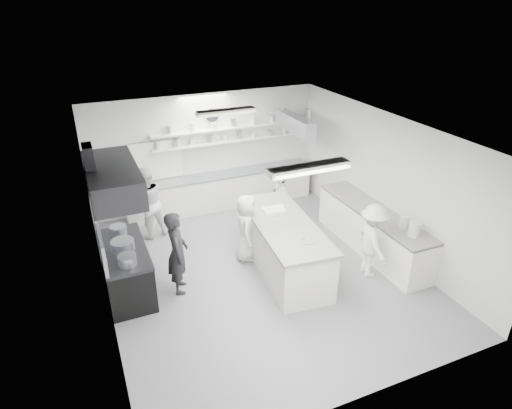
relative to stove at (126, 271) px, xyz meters
name	(u,v)px	position (x,y,z in m)	size (l,w,h in m)	color
floor	(259,271)	(2.60, -0.40, -0.46)	(6.00, 7.00, 0.02)	gray
ceiling	(260,131)	(2.60, -0.40, 2.56)	(6.00, 7.00, 0.02)	white
wall_back	(206,152)	(2.60, 3.10, 1.05)	(6.00, 0.04, 3.00)	silver
wall_front	(368,317)	(2.60, -3.90, 1.05)	(6.00, 0.04, 3.00)	silver
wall_left	(98,237)	(-0.40, -0.40, 1.05)	(0.04, 7.00, 3.00)	silver
wall_right	(385,182)	(5.60, -0.40, 1.05)	(0.04, 7.00, 3.00)	silver
stove	(126,271)	(0.00, 0.00, 0.00)	(0.80, 1.80, 0.90)	black
exhaust_hood	(112,179)	(0.00, 0.00, 1.90)	(0.85, 2.00, 0.50)	#27272B
back_counter	(222,191)	(2.90, 2.80, 0.01)	(5.00, 0.60, 0.92)	white
shelf_lower	(232,140)	(3.30, 2.97, 1.30)	(4.20, 0.26, 0.04)	white
shelf_upper	(232,127)	(3.30, 2.97, 1.65)	(4.20, 0.26, 0.04)	white
pass_through_window	(156,160)	(1.30, 3.08, 1.00)	(1.30, 0.04, 1.00)	black
wall_clock	(212,115)	(2.80, 3.06, 2.00)	(0.32, 0.32, 0.05)	white
right_counter	(372,231)	(5.25, -0.60, 0.02)	(0.74, 3.30, 0.94)	white
pot_rack	(295,124)	(4.60, 2.00, 1.85)	(0.30, 1.60, 0.40)	#A2A6AF
light_fixture_front	(309,168)	(2.60, -2.20, 2.49)	(1.30, 0.25, 0.10)	white
light_fixture_rear	(226,112)	(2.60, 1.40, 2.49)	(1.30, 0.25, 0.10)	white
prep_island	(284,247)	(3.10, -0.51, 0.07)	(1.05, 2.82, 1.04)	white
stove_pot	(123,246)	(0.00, -0.06, 0.58)	(0.42, 0.42, 0.24)	#A2A6AF
cook_stove	(177,253)	(0.93, -0.36, 0.39)	(0.61, 0.40, 1.67)	black
cook_back	(147,203)	(0.80, 1.96, 0.42)	(0.84, 0.66, 1.74)	white
cook_island_left	(246,228)	(2.55, 0.17, 0.29)	(0.72, 0.47, 1.48)	white
cook_island_right	(280,202)	(3.77, 1.04, 0.28)	(0.86, 0.36, 1.47)	white
cook_right	(373,241)	(4.64, -1.38, 0.34)	(1.02, 0.58, 1.57)	white
bowl_island_a	(308,242)	(3.17, -1.34, 0.62)	(0.24, 0.24, 0.06)	#A2A6AF
bowl_island_b	(280,207)	(3.34, 0.20, 0.62)	(0.22, 0.22, 0.07)	white
bowl_right	(371,214)	(5.06, -0.70, 0.52)	(0.26, 0.26, 0.06)	white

